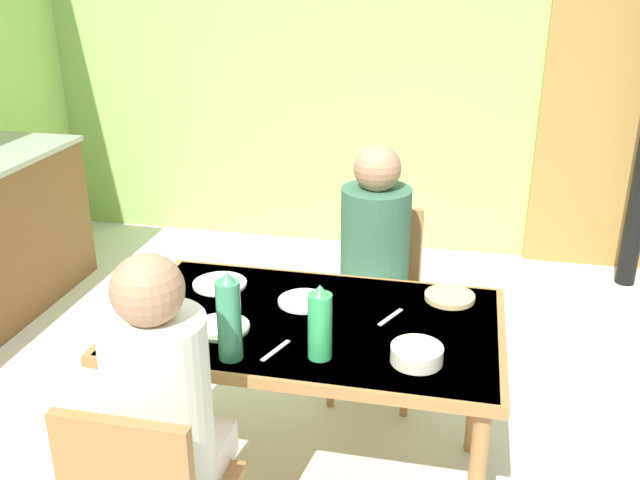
{
  "coord_description": "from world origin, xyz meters",
  "views": [
    {
      "loc": [
        0.76,
        -2.29,
        1.95
      ],
      "look_at": [
        0.25,
        0.04,
        0.98
      ],
      "focal_mm": 39.57,
      "sensor_mm": 36.0,
      "label": 1
    }
  ],
  "objects_px": {
    "person_far_diner": "(375,244)",
    "serving_bowl_center": "(417,354)",
    "dining_table": "(311,338)",
    "water_bottle_green_near": "(229,318)",
    "person_near_diner": "(161,395)",
    "chair_far_diner": "(377,290)",
    "water_bottle_green_far": "(320,324)"
  },
  "relations": [
    {
      "from": "person_far_diner",
      "to": "person_near_diner",
      "type": "bearing_deg",
      "value": 70.45
    },
    {
      "from": "person_near_diner",
      "to": "serving_bowl_center",
      "type": "height_order",
      "value": "person_near_diner"
    },
    {
      "from": "chair_far_diner",
      "to": "water_bottle_green_near",
      "type": "height_order",
      "value": "water_bottle_green_near"
    },
    {
      "from": "water_bottle_green_near",
      "to": "water_bottle_green_far",
      "type": "bearing_deg",
      "value": 13.22
    },
    {
      "from": "dining_table",
      "to": "person_near_diner",
      "type": "height_order",
      "value": "person_near_diner"
    },
    {
      "from": "dining_table",
      "to": "water_bottle_green_near",
      "type": "height_order",
      "value": "water_bottle_green_near"
    },
    {
      "from": "water_bottle_green_far",
      "to": "person_near_diner",
      "type": "bearing_deg",
      "value": -135.04
    },
    {
      "from": "chair_far_diner",
      "to": "water_bottle_green_far",
      "type": "xyz_separation_m",
      "value": [
        -0.06,
        -0.99,
        0.35
      ]
    },
    {
      "from": "water_bottle_green_far",
      "to": "serving_bowl_center",
      "type": "relative_size",
      "value": 1.53
    },
    {
      "from": "person_near_diner",
      "to": "water_bottle_green_far",
      "type": "distance_m",
      "value": 0.54
    },
    {
      "from": "person_near_diner",
      "to": "water_bottle_green_far",
      "type": "height_order",
      "value": "person_near_diner"
    },
    {
      "from": "dining_table",
      "to": "chair_far_diner",
      "type": "bearing_deg",
      "value": 79.47
    },
    {
      "from": "chair_far_diner",
      "to": "water_bottle_green_near",
      "type": "relative_size",
      "value": 2.83
    },
    {
      "from": "person_near_diner",
      "to": "person_far_diner",
      "type": "xyz_separation_m",
      "value": [
        0.44,
        1.24,
        0.0
      ]
    },
    {
      "from": "water_bottle_green_far",
      "to": "dining_table",
      "type": "bearing_deg",
      "value": 109.39
    },
    {
      "from": "serving_bowl_center",
      "to": "dining_table",
      "type": "bearing_deg",
      "value": 153.01
    },
    {
      "from": "dining_table",
      "to": "water_bottle_green_near",
      "type": "relative_size",
      "value": 4.44
    },
    {
      "from": "dining_table",
      "to": "person_near_diner",
      "type": "distance_m",
      "value": 0.7
    },
    {
      "from": "person_near_diner",
      "to": "person_far_diner",
      "type": "bearing_deg",
      "value": 70.45
    },
    {
      "from": "person_far_diner",
      "to": "serving_bowl_center",
      "type": "distance_m",
      "value": 0.86
    },
    {
      "from": "person_far_diner",
      "to": "water_bottle_green_far",
      "type": "distance_m",
      "value": 0.86
    },
    {
      "from": "chair_far_diner",
      "to": "water_bottle_green_near",
      "type": "bearing_deg",
      "value": 72.27
    },
    {
      "from": "dining_table",
      "to": "water_bottle_green_near",
      "type": "bearing_deg",
      "value": -123.17
    },
    {
      "from": "person_far_diner",
      "to": "water_bottle_green_far",
      "type": "bearing_deg",
      "value": 86.19
    },
    {
      "from": "dining_table",
      "to": "person_far_diner",
      "type": "relative_size",
      "value": 1.77
    },
    {
      "from": "dining_table",
      "to": "person_far_diner",
      "type": "bearing_deg",
      "value": 77.23
    },
    {
      "from": "chair_far_diner",
      "to": "person_near_diner",
      "type": "distance_m",
      "value": 1.47
    },
    {
      "from": "person_near_diner",
      "to": "water_bottle_green_near",
      "type": "relative_size",
      "value": 2.51
    },
    {
      "from": "chair_far_diner",
      "to": "water_bottle_green_far",
      "type": "height_order",
      "value": "water_bottle_green_far"
    },
    {
      "from": "chair_far_diner",
      "to": "serving_bowl_center",
      "type": "xyz_separation_m",
      "value": [
        0.25,
        -0.96,
        0.26
      ]
    },
    {
      "from": "water_bottle_green_near",
      "to": "serving_bowl_center",
      "type": "xyz_separation_m",
      "value": [
        0.59,
        0.1,
        -0.12
      ]
    },
    {
      "from": "person_far_diner",
      "to": "dining_table",
      "type": "bearing_deg",
      "value": 77.23
    }
  ]
}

